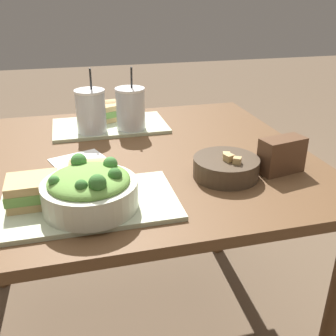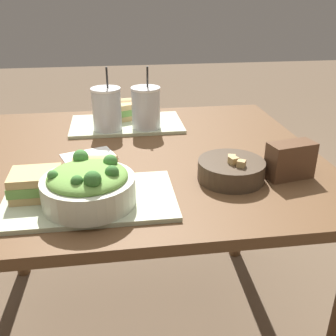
{
  "view_description": "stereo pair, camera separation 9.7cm",
  "coord_description": "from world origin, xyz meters",
  "views": [
    {
      "loc": [
        -0.15,
        -1.15,
        1.26
      ],
      "look_at": [
        0.07,
        -0.29,
        0.86
      ],
      "focal_mm": 42.0,
      "sensor_mm": 36.0,
      "label": 1
    },
    {
      "loc": [
        -0.05,
        -1.17,
        1.26
      ],
      "look_at": [
        0.07,
        -0.29,
        0.86
      ],
      "focal_mm": 42.0,
      "sensor_mm": 36.0,
      "label": 2
    }
  ],
  "objects": [
    {
      "name": "ground_plane",
      "position": [
        0.0,
        0.0,
        0.0
      ],
      "size": [
        12.0,
        12.0,
        0.0
      ],
      "primitive_type": "plane",
      "color": "brown"
    },
    {
      "name": "dining_table",
      "position": [
        0.0,
        0.0,
        0.67
      ],
      "size": [
        1.18,
        1.01,
        0.78
      ],
      "color": "brown",
      "rests_on": "ground_plane"
    },
    {
      "name": "tray_near",
      "position": [
        -0.12,
        -0.3,
        0.78
      ],
      "size": [
        0.42,
        0.25,
        0.01
      ],
      "color": "#B2BC99",
      "rests_on": "dining_table"
    },
    {
      "name": "tray_far",
      "position": [
        -0.01,
        0.28,
        0.78
      ],
      "size": [
        0.42,
        0.25,
        0.01
      ],
      "color": "#B2BC99",
      "rests_on": "dining_table"
    },
    {
      "name": "salad_bowl",
      "position": [
        -0.12,
        -0.32,
        0.84
      ],
      "size": [
        0.22,
        0.22,
        0.11
      ],
      "color": "beige",
      "rests_on": "tray_near"
    },
    {
      "name": "soup_bowl",
      "position": [
        0.26,
        -0.22,
        0.81
      ],
      "size": [
        0.18,
        0.18,
        0.07
      ],
      "color": "#473828",
      "rests_on": "dining_table"
    },
    {
      "name": "sandwich_near",
      "position": [
        -0.25,
        -0.27,
        0.82
      ],
      "size": [
        0.13,
        0.11,
        0.06
      ],
      "rotation": [
        0.0,
        0.0,
        0.02
      ],
      "color": "tan",
      "rests_on": "tray_near"
    },
    {
      "name": "baguette_near",
      "position": [
        -0.11,
        -0.21,
        0.83
      ],
      "size": [
        0.12,
        0.09,
        0.07
      ],
      "rotation": [
        0.0,
        0.0,
        1.43
      ],
      "color": "tan",
      "rests_on": "tray_near"
    },
    {
      "name": "sandwich_far",
      "position": [
        -0.01,
        0.34,
        0.82
      ],
      "size": [
        0.16,
        0.14,
        0.06
      ],
      "rotation": [
        0.0,
        0.0,
        0.37
      ],
      "color": "tan",
      "rests_on": "tray_far"
    },
    {
      "name": "baguette_far",
      "position": [
        0.03,
        0.37,
        0.83
      ],
      "size": [
        0.11,
        0.08,
        0.07
      ],
      "rotation": [
        0.0,
        0.0,
        1.67
      ],
      "color": "tan",
      "rests_on": "tray_far"
    },
    {
      "name": "drink_cup_dark",
      "position": [
        -0.08,
        0.22,
        0.86
      ],
      "size": [
        0.11,
        0.11,
        0.23
      ],
      "color": "silver",
      "rests_on": "tray_far"
    },
    {
      "name": "drink_cup_red",
      "position": [
        0.06,
        0.22,
        0.86
      ],
      "size": [
        0.11,
        0.11,
        0.22
      ],
      "color": "silver",
      "rests_on": "tray_far"
    },
    {
      "name": "chip_bag",
      "position": [
        0.42,
        -0.23,
        0.83
      ],
      "size": [
        0.14,
        0.09,
        0.1
      ],
      "rotation": [
        0.0,
        0.0,
        0.2
      ],
      "color": "brown",
      "rests_on": "dining_table"
    },
    {
      "name": "napkin_folded",
      "position": [
        -0.14,
        -0.01,
        0.78
      ],
      "size": [
        0.19,
        0.16,
        0.0
      ],
      "color": "white",
      "rests_on": "dining_table"
    }
  ]
}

